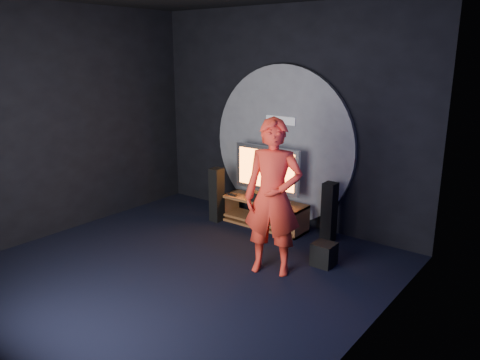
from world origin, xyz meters
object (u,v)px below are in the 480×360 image
(tower_speaker_right, at_px, (329,212))
(player, at_px, (273,198))
(tower_speaker_left, at_px, (217,195))
(media_console, at_px, (264,215))
(subwoofer, at_px, (324,254))
(tv, at_px, (267,171))

(tower_speaker_right, height_order, player, player)
(tower_speaker_left, distance_m, player, 2.14)
(media_console, relative_size, player, 0.73)
(media_console, relative_size, tower_speaker_right, 1.60)
(media_console, xyz_separation_m, tower_speaker_right, (1.13, 0.08, 0.26))
(subwoofer, distance_m, player, 1.12)
(subwoofer, bearing_deg, tv, 152.21)
(tower_speaker_left, bearing_deg, tv, 23.70)
(media_console, xyz_separation_m, tower_speaker_left, (-0.79, -0.28, 0.26))
(tv, height_order, player, player)
(player, bearing_deg, subwoofer, 29.84)
(tower_speaker_right, distance_m, player, 1.47)
(media_console, height_order, player, player)
(tv, xyz_separation_m, subwoofer, (1.48, -0.78, -0.77))
(media_console, bearing_deg, subwoofer, -25.82)
(subwoofer, bearing_deg, tower_speaker_right, 113.73)
(tower_speaker_right, bearing_deg, tower_speaker_left, -169.54)
(tower_speaker_right, bearing_deg, player, -94.60)
(tower_speaker_left, height_order, player, player)
(subwoofer, bearing_deg, player, -128.72)
(tv, distance_m, player, 1.70)
(player, bearing_deg, media_console, 106.92)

